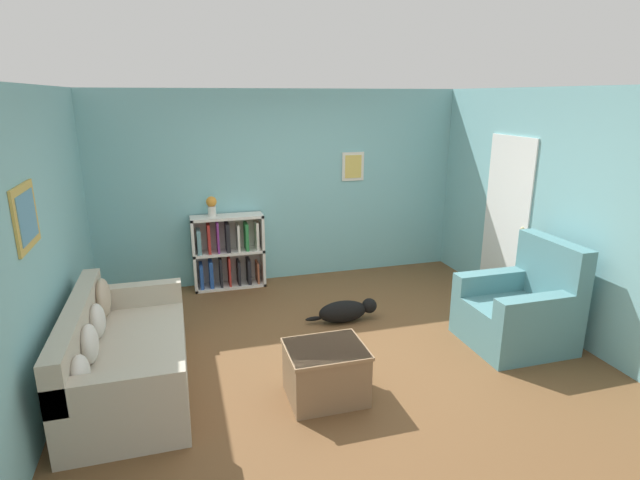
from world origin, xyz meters
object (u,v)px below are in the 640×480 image
Objects in this scene: recliner_chair at (521,310)px; dog at (346,311)px; couch at (122,357)px; bookshelf at (228,252)px; coffee_table at (326,371)px; vase at (212,205)px.

dog is (-1.58, 0.98, -0.24)m from recliner_chair.
couch is 2.52m from bookshelf.
couch is 2.33× the size of dog.
coffee_table is (-2.24, -0.39, -0.12)m from recliner_chair.
couch is 1.98× the size of bookshelf.
recliner_chair is 2.27m from coffee_table.
bookshelf reaches higher than couch.
dog is (1.17, -1.50, -0.35)m from bookshelf.
bookshelf is 1.49× the size of coffee_table.
dog is 3.17× the size of vase.
bookshelf is 1.93m from dog.
bookshelf is at bearing 100.10° from coffee_table.
dog is at bearing 64.43° from coffee_table.
vase is at bearing 132.23° from dog.
bookshelf reaches higher than coffee_table.
coffee_table is at bearing -79.90° from bookshelf.
couch is 1.80m from coffee_table.
bookshelf is (1.16, 2.22, 0.18)m from couch.
couch reaches higher than coffee_table.
coffee_table is (1.67, -0.65, -0.05)m from couch.
recliner_chair is 3.90m from vase.
recliner_chair is at bearing -42.05° from bookshelf.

